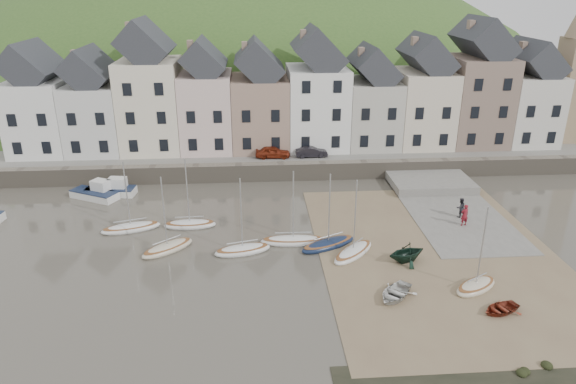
{
  "coord_description": "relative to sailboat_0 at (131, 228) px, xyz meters",
  "views": [
    {
      "loc": [
        -2.84,
        -34.39,
        19.36
      ],
      "look_at": [
        0.0,
        6.0,
        3.0
      ],
      "focal_mm": 32.61,
      "sensor_mm": 36.0,
      "label": 1
    }
  ],
  "objects": [
    {
      "name": "sailboat_2",
      "position": [
        3.57,
        -3.83,
        0.0
      ],
      "size": [
        4.35,
        3.94,
        6.32
      ],
      "color": "beige",
      "rests_on": "ground"
    },
    {
      "name": "sailboat_5",
      "position": [
        16.04,
        -4.06,
        -0.0
      ],
      "size": [
        5.01,
        3.54,
        6.32
      ],
      "color": "#121F3A",
      "rests_on": "ground"
    },
    {
      "name": "motorboat_2",
      "position": [
        -4.78,
        7.41,
        0.32
      ],
      "size": [
        4.97,
        3.71,
        1.7
      ],
      "color": "silver",
      "rests_on": "ground"
    },
    {
      "name": "sailboat_0",
      "position": [
        0.0,
        0.0,
        0.0
      ],
      "size": [
        5.08,
        2.81,
        6.32
      ],
      "color": "silver",
      "rests_on": "ground"
    },
    {
      "name": "car_left",
      "position": [
        12.49,
        13.74,
        1.97
      ],
      "size": [
        3.78,
        1.65,
        1.27
      ],
      "primitive_type": "imported",
      "rotation": [
        0.0,
        0.0,
        1.53
      ],
      "color": "maroon",
      "rests_on": "quay_street"
    },
    {
      "name": "motorboat_0",
      "position": [
        -3.41,
        8.15,
        0.32
      ],
      "size": [
        4.9,
        2.26,
        1.7
      ],
      "color": "silver",
      "rests_on": "ground"
    },
    {
      "name": "slipway",
      "position": [
        28.18,
        2.24,
        -0.2
      ],
      "size": [
        8.0,
        18.0,
        0.12
      ],
      "primitive_type": "cube",
      "color": "slate",
      "rests_on": "ground"
    },
    {
      "name": "sailboat_6",
      "position": [
        17.76,
        -5.49,
        0.0
      ],
      "size": [
        4.27,
        4.4,
        6.32
      ],
      "color": "silver",
      "rests_on": "ground"
    },
    {
      "name": "quay_street",
      "position": [
        13.18,
        14.74,
        1.29
      ],
      "size": [
        70.0,
        7.0,
        0.1
      ],
      "primitive_type": "cube",
      "color": "slate",
      "rests_on": "quay_land"
    },
    {
      "name": "rowboat_red",
      "position": [
        25.58,
        -13.55,
        0.06
      ],
      "size": [
        3.06,
        2.63,
        0.53
      ],
      "primitive_type": "imported",
      "rotation": [
        0.0,
        0.0,
        -1.21
      ],
      "color": "maroon",
      "rests_on": "beach"
    },
    {
      "name": "sailboat_4",
      "position": [
        13.35,
        -3.26,
        -0.0
      ],
      "size": [
        5.25,
        1.63,
        6.32
      ],
      "color": "silver",
      "rests_on": "ground"
    },
    {
      "name": "townhouse_terrace",
      "position": [
        14.94,
        18.24,
        7.06
      ],
      "size": [
        61.05,
        8.0,
        13.93
      ],
      "color": "white",
      "rests_on": "quay_land"
    },
    {
      "name": "ground",
      "position": [
        13.18,
        -5.76,
        -0.26
      ],
      "size": [
        160.0,
        160.0,
        0.0
      ],
      "primitive_type": "plane",
      "color": "#4D473C",
      "rests_on": "ground"
    },
    {
      "name": "sailboat_1",
      "position": [
        4.85,
        0.32,
        0.0
      ],
      "size": [
        4.42,
        1.58,
        6.32
      ],
      "color": "silver",
      "rests_on": "ground"
    },
    {
      "name": "sailboat_3",
      "position": [
        9.35,
        -4.54,
        0.0
      ],
      "size": [
        4.6,
        2.48,
        6.32
      ],
      "color": "silver",
      "rests_on": "ground"
    },
    {
      "name": "rowboat_green",
      "position": [
        21.45,
        -6.82,
        0.57
      ],
      "size": [
        3.56,
        3.31,
        1.54
      ],
      "primitive_type": "imported",
      "rotation": [
        0.0,
        0.0,
        -1.25
      ],
      "color": "black",
      "rests_on": "beach"
    },
    {
      "name": "sailboat_7",
      "position": [
        25.13,
        -10.81,
        0.01
      ],
      "size": [
        3.88,
        3.16,
        6.32
      ],
      "color": "beige",
      "rests_on": "ground"
    },
    {
      "name": "person_dark",
      "position": [
        28.32,
        0.48,
        0.74
      ],
      "size": [
        1.04,
        0.92,
        1.77
      ],
      "primitive_type": "imported",
      "rotation": [
        0.0,
        0.0,
        3.49
      ],
      "color": "black",
      "rests_on": "slipway"
    },
    {
      "name": "beach",
      "position": [
        24.18,
        -5.76,
        -0.23
      ],
      "size": [
        18.0,
        26.0,
        0.06
      ],
      "primitive_type": "cube",
      "color": "brown",
      "rests_on": "ground"
    },
    {
      "name": "car_right",
      "position": [
        16.7,
        13.74,
        1.91
      ],
      "size": [
        3.48,
        1.31,
        1.14
      ],
      "primitive_type": "imported",
      "rotation": [
        0.0,
        0.0,
        1.6
      ],
      "color": "black",
      "rests_on": "quay_street"
    },
    {
      "name": "hillside",
      "position": [
        8.18,
        54.24,
        -18.25
      ],
      "size": [
        134.4,
        84.0,
        84.0
      ],
      "color": "#355622",
      "rests_on": "ground"
    },
    {
      "name": "quay_land",
      "position": [
        13.18,
        26.24,
        0.49
      ],
      "size": [
        90.0,
        30.0,
        1.5
      ],
      "primitive_type": "cube",
      "color": "#355622",
      "rests_on": "ground"
    },
    {
      "name": "rowboat_white",
      "position": [
        19.4,
        -11.46,
        0.13
      ],
      "size": [
        3.78,
        3.85,
        0.65
      ],
      "primitive_type": "imported",
      "rotation": [
        0.0,
        0.0,
        -0.73
      ],
      "color": "silver",
      "rests_on": "beach"
    },
    {
      "name": "person_red",
      "position": [
        28.01,
        -1.23,
        0.81
      ],
      "size": [
        0.77,
        0.59,
        1.9
      ],
      "primitive_type": "imported",
      "rotation": [
        0.0,
        0.0,
        3.34
      ],
      "color": "maroon",
      "rests_on": "slipway"
    },
    {
      "name": "seawall",
      "position": [
        13.18,
        11.24,
        0.64
      ],
      "size": [
        70.0,
        1.2,
        1.8
      ],
      "primitive_type": "cube",
      "color": "slate",
      "rests_on": "ground"
    }
  ]
}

